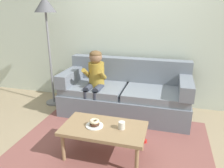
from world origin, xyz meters
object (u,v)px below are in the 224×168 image
at_px(coffee_table, 104,130).
at_px(mug, 122,125).
at_px(donut, 95,124).
at_px(toy_controller, 139,141).
at_px(floor_lamp, 46,15).
at_px(person_child, 95,77).
at_px(couch, 125,95).

bearing_deg(coffee_table, mug, 4.70).
relative_size(donut, toy_controller, 0.53).
distance_m(donut, toy_controller, 0.76).
relative_size(donut, floor_lamp, 0.06).
distance_m(donut, mug, 0.33).
bearing_deg(floor_lamp, donut, -44.45).
height_order(person_child, donut, person_child).
xyz_separation_m(person_child, floor_lamp, (-0.94, 0.23, 0.97)).
xyz_separation_m(couch, donut, (-0.11, -1.26, 0.10)).
height_order(person_child, floor_lamp, floor_lamp).
height_order(mug, floor_lamp, floor_lamp).
relative_size(couch, coffee_table, 2.13).
distance_m(couch, donut, 1.27).
xyz_separation_m(donut, floor_lamp, (-1.31, 1.28, 1.20)).
xyz_separation_m(coffee_table, mug, (0.21, 0.02, 0.09)).
height_order(couch, toy_controller, couch).
relative_size(mug, toy_controller, 0.40).
height_order(person_child, toy_controller, person_child).
bearing_deg(mug, toy_controller, 67.35).
xyz_separation_m(coffee_table, donut, (-0.11, -0.01, 0.07)).
distance_m(person_child, floor_lamp, 1.37).
bearing_deg(donut, coffee_table, 6.97).
relative_size(donut, mug, 1.33).
distance_m(couch, mug, 1.25).
bearing_deg(toy_controller, mug, -94.55).
bearing_deg(person_child, coffee_table, -65.30).
xyz_separation_m(coffee_table, floor_lamp, (-1.42, 1.27, 1.28)).
height_order(coffee_table, person_child, person_child).
xyz_separation_m(coffee_table, toy_controller, (0.37, 0.40, -0.34)).
distance_m(couch, person_child, 0.61).
bearing_deg(person_child, donut, -70.86).
height_order(donut, mug, mug).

